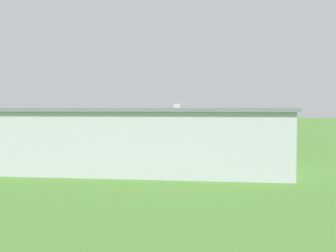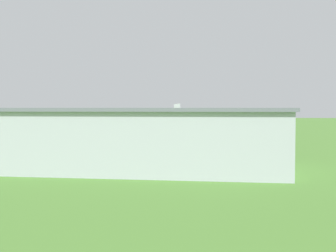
# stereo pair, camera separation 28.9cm
# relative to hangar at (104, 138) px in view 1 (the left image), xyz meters

# --- Properties ---
(ground_plane) EXTENTS (400.00, 400.00, 0.00)m
(ground_plane) POSITION_rel_hangar_xyz_m (-3.77, -31.63, -3.15)
(ground_plane) COLOR #47752D
(hangar) EXTENTS (37.82, 15.09, 6.28)m
(hangar) POSITION_rel_hangar_xyz_m (0.00, 0.00, 0.00)
(hangar) COLOR #B7BCC6
(hangar) RESTS_ON ground_plane
(biplane) EXTENTS (6.57, 8.16, 3.55)m
(biplane) POSITION_rel_hangar_xyz_m (-6.61, -29.28, 2.04)
(biplane) COLOR silver
(person_by_parked_cars) EXTENTS (0.45, 0.45, 1.68)m
(person_by_parked_cars) POSITION_rel_hangar_xyz_m (-19.10, -13.42, -2.31)
(person_by_parked_cars) COLOR #3F3F47
(person_by_parked_cars) RESTS_ON ground_plane
(person_near_hangar_door) EXTENTS (0.51, 0.51, 1.59)m
(person_near_hangar_door) POSITION_rel_hangar_xyz_m (17.92, -16.92, -2.36)
(person_near_hangar_door) COLOR #3F3F47
(person_near_hangar_door) RESTS_ON ground_plane
(person_beside_truck) EXTENTS (0.47, 0.47, 1.78)m
(person_beside_truck) POSITION_rel_hangar_xyz_m (-14.01, -15.49, -2.25)
(person_beside_truck) COLOR orange
(person_beside_truck) RESTS_ON ground_plane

